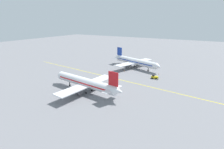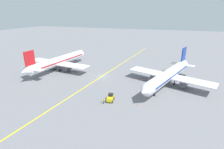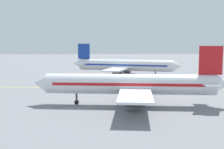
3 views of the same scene
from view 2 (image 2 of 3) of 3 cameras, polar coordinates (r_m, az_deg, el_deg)
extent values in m
plane|color=slate|center=(66.21, -3.30, -0.58)|extent=(400.00, 400.00, 0.00)
cube|color=yellow|center=(66.21, -3.30, -0.58)|extent=(13.84, 119.29, 0.01)
cylinder|color=white|center=(76.13, -16.80, 4.30)|extent=(7.16, 30.22, 3.60)
cone|color=white|center=(88.25, -9.71, 6.89)|extent=(3.68, 2.79, 3.42)
cone|color=white|center=(65.53, -26.50, 0.90)|extent=(3.40, 3.34, 3.06)
cube|color=red|center=(76.09, -16.81, 4.41)|extent=(6.84, 27.24, 0.50)
cube|color=white|center=(75.62, -17.25, 3.59)|extent=(28.42, 8.51, 0.36)
cylinder|color=#4C4C51|center=(79.39, -19.81, 3.10)|extent=(2.57, 3.44, 2.20)
cylinder|color=#4C4C51|center=(72.70, -14.26, 2.22)|extent=(2.57, 3.44, 2.20)
cube|color=red|center=(65.97, -25.34, 4.82)|extent=(0.84, 4.01, 5.00)
cube|color=white|center=(67.24, -24.54, 1.72)|extent=(9.22, 3.46, 0.24)
cylinder|color=#4C4C51|center=(83.73, -12.23, 4.34)|extent=(0.36, 0.36, 2.00)
cylinder|color=black|center=(83.99, -12.19, 3.69)|extent=(0.37, 0.83, 0.80)
cylinder|color=#4C4C51|center=(76.48, -18.51, 2.31)|extent=(0.36, 0.36, 2.00)
cylinder|color=black|center=(76.76, -18.43, 1.60)|extent=(0.37, 0.83, 0.80)
cylinder|color=#4C4C51|center=(74.32, -16.74, 2.01)|extent=(0.36, 0.36, 2.00)
cylinder|color=black|center=(74.61, -16.66, 1.28)|extent=(0.37, 0.83, 0.80)
cylinder|color=white|center=(59.20, 17.92, -0.11)|extent=(13.09, 29.56, 3.60)
cone|color=white|center=(45.31, 10.46, -5.56)|extent=(4.01, 3.38, 3.42)
cone|color=white|center=(74.24, 22.56, 3.49)|extent=(3.86, 3.83, 3.06)
cube|color=#193899|center=(59.15, 17.93, 0.02)|extent=(12.16, 26.73, 0.50)
cube|color=white|center=(60.33, 18.19, -0.51)|extent=(28.18, 13.96, 0.36)
cylinder|color=#4C4C51|center=(59.42, 22.55, -2.65)|extent=(3.12, 3.74, 2.20)
cylinder|color=#4C4C51|center=(62.45, 13.81, -0.62)|extent=(3.12, 3.74, 2.20)
cube|color=#193899|center=(70.97, 22.39, 6.17)|extent=(1.63, 3.90, 5.00)
cube|color=white|center=(71.42, 21.87, 3.07)|extent=(9.29, 5.18, 0.24)
cylinder|color=#4C4C51|center=(51.75, 13.78, -5.45)|extent=(0.36, 0.36, 2.00)
cylinder|color=black|center=(52.17, 13.69, -6.44)|extent=(0.52, 0.85, 0.80)
cylinder|color=#4C4C51|center=(61.33, 19.75, -2.04)|extent=(0.36, 0.36, 2.00)
cylinder|color=black|center=(61.68, 19.64, -2.90)|extent=(0.52, 0.85, 0.80)
cylinder|color=#4C4C51|center=(62.28, 16.99, -1.40)|extent=(0.36, 0.36, 2.00)
cylinder|color=black|center=(62.64, 16.90, -2.25)|extent=(0.52, 0.85, 0.80)
cube|color=gold|center=(47.90, -0.54, -7.76)|extent=(1.85, 3.16, 0.90)
cube|color=black|center=(48.01, -0.39, -6.62)|extent=(1.40, 1.25, 0.70)
sphere|color=orange|center=(47.83, -0.39, -6.15)|extent=(0.16, 0.16, 0.16)
cylinder|color=black|center=(49.10, -1.14, -7.63)|extent=(0.33, 0.73, 0.70)
cylinder|color=black|center=(48.81, 0.59, -7.80)|extent=(0.33, 0.73, 0.70)
cylinder|color=black|center=(47.43, -1.70, -8.68)|extent=(0.33, 0.73, 0.70)
cylinder|color=black|center=(47.12, 0.09, -8.87)|extent=(0.33, 0.73, 0.70)
cylinder|color=#23232D|center=(46.87, -2.78, -8.96)|extent=(0.16, 0.16, 0.85)
cylinder|color=#23232D|center=(46.70, -2.71, -9.07)|extent=(0.16, 0.16, 0.85)
cube|color=#CCD819|center=(46.44, -2.76, -8.23)|extent=(0.39, 0.42, 0.60)
cylinder|color=#CCD819|center=(46.64, -2.84, -8.10)|extent=(0.10, 0.10, 0.55)
cylinder|color=#CCD819|center=(46.23, -2.68, -8.36)|extent=(0.10, 0.10, 0.55)
sphere|color=#9E7051|center=(46.24, -2.77, -7.77)|extent=(0.22, 0.22, 0.22)
cone|color=orange|center=(63.33, 8.19, -1.45)|extent=(0.32, 0.32, 0.55)
cone|color=orange|center=(46.49, 8.50, -9.63)|extent=(0.32, 0.32, 0.55)
cone|color=orange|center=(66.29, -12.40, -0.74)|extent=(0.32, 0.32, 0.55)
camera|label=1|loc=(96.35, -62.72, 12.14)|focal=28.00mm
camera|label=3|loc=(118.63, -37.84, 10.08)|focal=50.00mm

